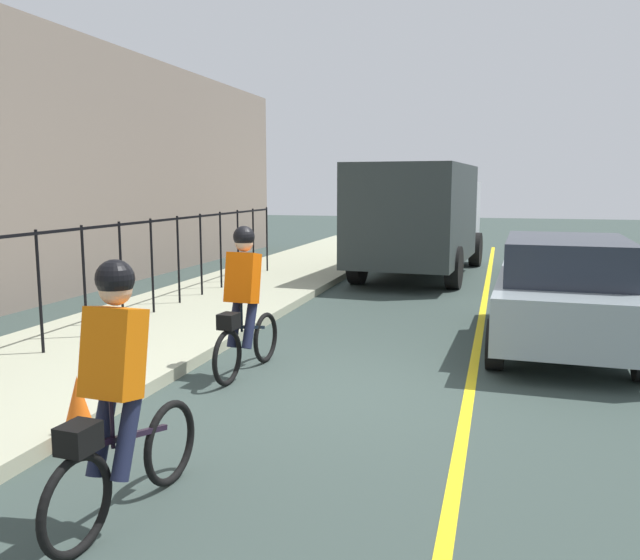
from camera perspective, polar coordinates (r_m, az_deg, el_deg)
The scene contains 9 objects.
ground_plane at distance 7.45m, azimuth 0.32°, elevation -9.67°, with size 80.00×80.00×0.00m, color #323F3B.
lane_line_centre at distance 7.22m, azimuth 12.88°, elevation -10.48°, with size 36.00×0.12×0.01m, color yellow.
sidewalk at distance 8.92m, azimuth -21.41°, elevation -6.72°, with size 40.00×3.20×0.15m, color #9FA287.
iron_fence at distance 9.73m, azimuth -20.12°, elevation 1.42°, with size 14.91×0.04×1.60m.
cyclist_lead at distance 7.87m, azimuth -6.72°, elevation -1.91°, with size 1.71×0.38×1.83m.
cyclist_follow at distance 4.64m, azimuth -17.40°, elevation -9.57°, with size 1.71×0.38×1.83m.
patrol_sedan at distance 9.80m, azimuth 20.68°, elevation -0.87°, with size 4.46×2.05×1.58m.
box_truck_background at distance 16.62m, azimuth 8.87°, elevation 5.68°, with size 6.85×2.89×2.78m.
traffic_cone_near at distance 6.16m, azimuth -20.48°, elevation -10.90°, with size 0.36×0.36×0.67m, color #EF5C12.
Camera 1 is at (-6.83, -1.88, 2.31)m, focal length 36.35 mm.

